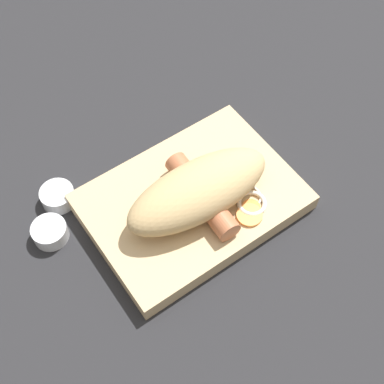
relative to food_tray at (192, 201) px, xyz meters
name	(u,v)px	position (x,y,z in m)	size (l,w,h in m)	color
ground_plane	(192,207)	(0.00, 0.00, -0.01)	(3.00, 3.00, 0.00)	#232326
food_tray	(192,201)	(0.00, 0.00, 0.00)	(0.27, 0.20, 0.03)	tan
bread_roll	(200,189)	(0.00, 0.01, 0.04)	(0.20, 0.09, 0.06)	tan
sausage	(202,195)	(-0.01, 0.01, 0.03)	(0.16, 0.13, 0.03)	#B26642
pickled_veggies	(250,205)	(-0.05, 0.06, 0.02)	(0.05, 0.06, 0.01)	#F99E4C
condiment_cup_near	(58,197)	(0.14, -0.11, 0.00)	(0.05, 0.05, 0.02)	silver
condiment_cup_far	(50,233)	(0.18, -0.07, 0.00)	(0.05, 0.05, 0.02)	silver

